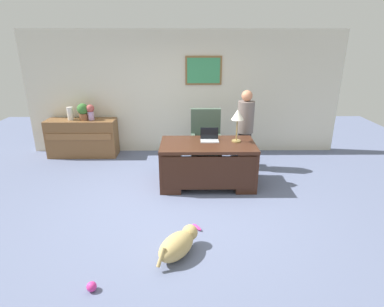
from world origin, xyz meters
name	(u,v)px	position (x,y,z in m)	size (l,w,h in m)	color
ground_plane	(182,204)	(0.00, 0.00, 0.00)	(12.00, 12.00, 0.00)	slate
back_wall	(184,93)	(0.00, 2.60, 1.35)	(7.00, 0.16, 2.70)	beige
desk	(208,163)	(0.45, 0.70, 0.42)	(1.65, 0.92, 0.78)	#422316
credenza	(83,138)	(-2.26, 2.25, 0.41)	(1.51, 0.50, 0.83)	brown
armchair	(206,143)	(0.46, 1.58, 0.52)	(0.60, 0.59, 1.18)	#475B4C
person_standing	(245,130)	(1.23, 1.48, 0.81)	(0.32, 0.32, 1.59)	#262323
dog_lying	(178,244)	(-0.02, -1.27, 0.16)	(0.57, 0.64, 0.30)	tan
laptop	(209,138)	(0.49, 0.88, 0.84)	(0.32, 0.22, 0.23)	#B2B5BA
desk_lamp	(238,117)	(0.96, 0.81, 1.24)	(0.22, 0.22, 0.58)	#9E8447
vase_with_flowers	(90,111)	(-2.02, 2.25, 1.02)	(0.17, 0.17, 0.34)	#C09ED7
vase_empty	(70,114)	(-2.46, 2.25, 0.97)	(0.13, 0.13, 0.28)	silver
potted_plant	(83,111)	(-2.18, 2.25, 1.03)	(0.24, 0.24, 0.36)	brown
dog_toy_ball	(92,287)	(-0.91, -1.84, 0.05)	(0.11, 0.11, 0.11)	#D8338C
dog_toy_bone	(197,227)	(0.22, -0.71, 0.03)	(0.19, 0.05, 0.05)	#D8338C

